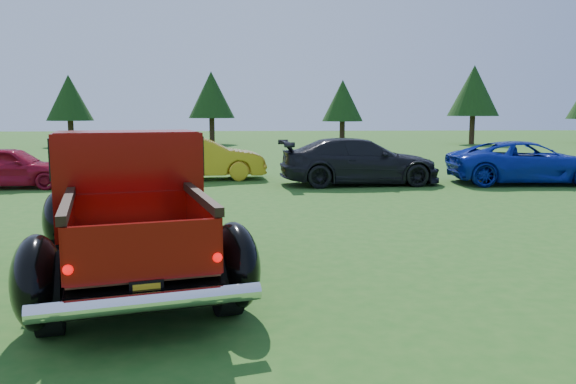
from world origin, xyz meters
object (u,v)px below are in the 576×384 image
Objects in this scene: tree_mid_left at (211,95)px; show_car_blue at (527,162)px; show_car_grey at (359,161)px; tree_mid_right at (343,101)px; show_car_yellow at (200,158)px; tree_east at (474,91)px; tree_west at (69,98)px; pickup_truck at (129,206)px; show_car_red at (9,167)px.

tree_mid_left is 25.69m from show_car_blue.
tree_mid_right is at bearing -11.06° from show_car_grey.
show_car_yellow reaches higher than show_car_blue.
tree_mid_right is at bearing -27.69° from show_car_yellow.
tree_mid_right is 0.91× the size of show_car_grey.
tree_mid_left is at bearing 11.47° from show_car_grey.
tree_mid_right is 0.94× the size of show_car_blue.
tree_mid_left reaches higher than tree_mid_right.
tree_east reaches higher than show_car_blue.
show_car_grey is (14.89, -20.88, -2.41)m from tree_west.
show_car_blue is (2.03, -22.03, -2.32)m from tree_mid_right.
show_car_grey is 1.03× the size of show_car_blue.
tree_mid_right is at bearing -6.34° from tree_mid_left.
pickup_truck is at bearing 148.51° from show_car_grey.
tree_mid_right is 1.24× the size of show_car_red.
show_car_grey is (-12.11, -21.38, -2.96)m from tree_east.
show_car_red is at bearing 87.65° from show_car_grey.
tree_mid_right is at bearing 176.82° from tree_east.
pickup_truck reaches higher than show_car_grey.
tree_west is 0.92× the size of tree_mid_left.
tree_mid_left reaches higher than tree_west.
tree_mid_right is 9.04m from tree_east.
tree_east is at bearing -32.50° from show_car_grey.
tree_west is 0.96× the size of show_car_grey.
tree_west is at bearing 21.27° from show_car_yellow.
tree_east is 35.04m from pickup_truck.
tree_east reaches higher than show_car_grey.
tree_mid_left is 1.07× the size of show_car_blue.
tree_west is 31.66m from pickup_truck.
show_car_yellow is at bearing -130.73° from tree_east.
tree_east is 26.26m from show_car_yellow.
tree_mid_left is 1.41× the size of show_car_red.
show_car_grey is 5.15m from show_car_blue.
tree_west is 29.15m from show_car_blue.
tree_west is at bearing -178.94° from tree_east.
tree_mid_left is at bearing 175.24° from tree_east.
show_car_grey is at bearing -98.10° from tree_mid_right.
tree_east is at bearing -14.25° from show_car_blue.
show_car_blue is (5.15, -0.16, -0.05)m from show_car_grey.
tree_east reaches higher than show_car_red.
tree_mid_left reaches higher than show_car_red.
show_car_grey is (4.91, -1.60, 0.01)m from show_car_yellow.
show_car_grey is (10.22, 0.11, 0.09)m from show_car_red.
tree_mid_right is 22.21m from show_car_grey.
show_car_grey is (-3.11, -21.88, -2.27)m from tree_mid_right.
pickup_truck is 1.17× the size of show_car_blue.
show_car_yellow is at bearing 83.75° from show_car_blue.
show_car_yellow is (5.31, 1.71, 0.08)m from show_car_red.
show_car_red is 5.58m from show_car_yellow.
tree_mid_right is 21.92m from show_car_yellow.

